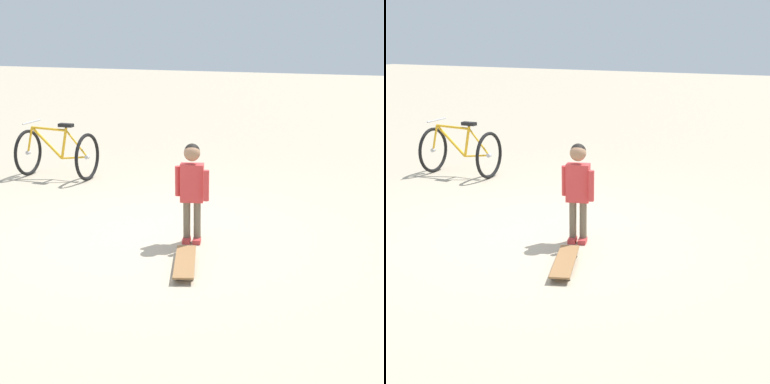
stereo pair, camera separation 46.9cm
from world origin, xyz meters
The scene contains 4 objects.
ground_plane centered at (0.00, 0.00, 0.00)m, with size 50.00×50.00×0.00m, color tan.
child_person centered at (-0.55, 0.05, 0.66)m, with size 0.40×0.23×1.06m.
skateboard centered at (-0.73, 0.73, 0.06)m, with size 0.44×0.81×0.07m.
bicycle_mid centered at (2.35, -1.82, 0.38)m, with size 1.10×0.75×0.85m.
Camera 2 is at (-3.00, 5.25, 2.17)m, focal length 53.73 mm.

